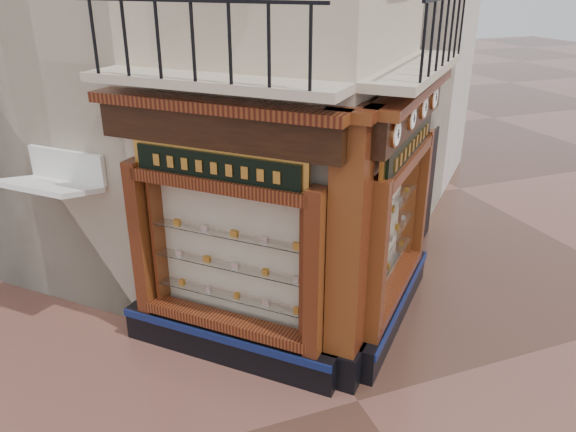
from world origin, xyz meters
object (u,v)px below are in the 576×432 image
clock_d (434,97)px  awning (72,322)px  clock_b (412,118)px  signboard_left (216,167)px  corner_pilaster (347,260)px  signboard_right (409,145)px  clock_c (424,107)px  clock_a (395,133)px

clock_d → awning: bearing=123.4°
clock_b → signboard_left: 2.73m
corner_pilaster → clock_d: (2.32, 1.72, 1.67)m
clock_d → signboard_left: 3.88m
awning → signboard_right: bearing=-155.7°
clock_c → clock_d: (0.58, 0.58, 0.00)m
clock_c → awning: 6.74m
awning → signboard_left: 4.26m
clock_d → awning: clock_d is taller
corner_pilaster → clock_a: bearing=-50.2°
signboard_right → awning: bearing=114.3°
signboard_right → clock_a: bearing=-175.5°
clock_c → awning: clock_c is taller
clock_d → signboard_left: size_ratio=0.21×
corner_pilaster → signboard_right: bearing=-10.2°
corner_pilaster → clock_b: corner_pilaster is taller
clock_b → clock_c: size_ratio=0.91×
corner_pilaster → signboard_left: corner_pilaster is taller
clock_d → signboard_right: size_ratio=0.19×
clock_a → awning: 6.30m
clock_a → signboard_right: bearing=4.5°
clock_a → clock_d: bearing=0.0°
clock_a → corner_pilaster: bearing=129.8°
signboard_right → corner_pilaster: bearing=169.8°
signboard_left → clock_b: bearing=-144.4°
clock_a → clock_d: 2.50m
corner_pilaster → clock_d: 3.33m
awning → clock_c: bearing=-153.5°
awning → signboard_right: signboard_right is taller
clock_a → signboard_left: (-2.01, 1.06, -0.52)m
clock_a → signboard_right: (0.91, 1.06, -0.52)m
clock_a → signboard_left: clock_a is taller
clock_a → signboard_left: 2.34m
clock_b → signboard_right: (0.28, 0.44, -0.52)m
awning → signboard_right: size_ratio=0.69×
clock_c → signboard_left: 3.25m
clock_a → clock_d: size_ratio=0.88×
awning → signboard_left: bearing=-176.4°
clock_a → clock_b: (0.63, 0.63, 0.00)m
awning → signboard_left: (2.19, -1.93, 3.10)m
corner_pilaster → signboard_left: (-1.46, 1.01, 1.15)m
clock_c → clock_d: clock_d is taller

